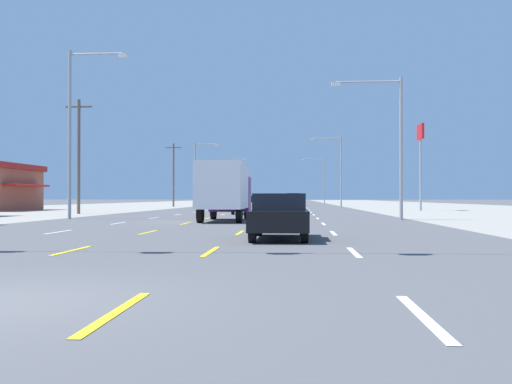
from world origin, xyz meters
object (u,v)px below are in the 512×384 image
object	(u,v)px
suv_far_left_farther	(231,199)
streetlight_right_row_1	(338,166)
sedan_center_turn_mid	(244,205)
streetlight_right_row_0	(393,136)
sedan_far_left_farthest	(245,200)
streetlight_right_row_2	(322,177)
streetlight_left_row_2	(232,177)
box_truck_center_turn_near	(225,189)
sedan_inner_right_nearest	(280,216)
sedan_inner_left_distant_a	(262,200)
suv_inner_right_far	(293,199)
streetlight_left_row_0	(75,123)
streetlight_left_row_1	(197,170)
pole_sign_right_row_1	(420,144)
suv_far_left_midfar	(206,200)

from	to	relation	value
suv_far_left_farther	streetlight_right_row_1	bearing A→B (deg)	-46.64
sedan_center_turn_mid	streetlight_right_row_0	distance (m)	15.66
sedan_far_left_farthest	streetlight_right_row_2	world-z (taller)	streetlight_right_row_2
streetlight_left_row_2	streetlight_right_row_1	bearing A→B (deg)	-66.44
box_truck_center_turn_near	sedan_inner_right_nearest	bearing A→B (deg)	-75.79
sedan_far_left_farthest	sedan_inner_left_distant_a	distance (m)	5.09
suv_inner_right_far	streetlight_right_row_2	world-z (taller)	streetlight_right_row_2
sedan_inner_right_nearest	streetlight_right_row_2	bearing A→B (deg)	86.62
streetlight_left_row_0	streetlight_left_row_2	distance (m)	89.64
sedan_far_left_farthest	streetlight_right_row_2	xyz separation A→B (m)	(16.69, -0.15, 5.05)
sedan_far_left_farthest	streetlight_left_row_0	xyz separation A→B (m)	(-2.73, -89.79, 5.22)
box_truck_center_turn_near	suv_inner_right_far	bearing A→B (deg)	86.24
suv_far_left_farther	sedan_far_left_farthest	xyz separation A→B (m)	(-0.07, 27.27, -0.27)
sedan_center_turn_mid	streetlight_left_row_2	distance (m)	79.04
suv_far_left_farther	sedan_inner_left_distant_a	distance (m)	31.17
suv_inner_right_far	streetlight_left_row_1	distance (m)	16.08
sedan_far_left_farthest	streetlight_left_row_1	bearing A→B (deg)	-93.47
streetlight_right_row_1	streetlight_left_row_1	bearing A→B (deg)	180.00
sedan_center_turn_mid	suv_far_left_farther	world-z (taller)	suv_far_left_farther
sedan_inner_right_nearest	pole_sign_right_row_1	size ratio (longest dim) A/B	0.51
box_truck_center_turn_near	suv_far_left_midfar	size ratio (longest dim) A/B	1.47
streetlight_right_row_1	streetlight_right_row_2	distance (m)	44.82
suv_far_left_farther	streetlight_left_row_0	world-z (taller)	streetlight_left_row_0
sedan_center_turn_mid	streetlight_right_row_1	xyz separation A→B (m)	(9.94, 33.47, 4.91)
streetlight_right_row_1	streetlight_right_row_2	world-z (taller)	streetlight_right_row_2
sedan_inner_right_nearest	sedan_far_left_farthest	distance (m)	106.67
sedan_inner_left_distant_a	streetlight_left_row_1	world-z (taller)	streetlight_left_row_1
sedan_center_turn_mid	streetlight_right_row_2	distance (m)	79.07
sedan_inner_right_nearest	streetlight_right_row_0	size ratio (longest dim) A/B	0.53
streetlight_right_row_0	streetlight_right_row_2	xyz separation A→B (m)	(-0.08, 89.64, 0.78)
sedan_inner_left_distant_a	streetlight_right_row_0	distance (m)	94.54
suv_inner_right_far	streetlight_left_row_2	world-z (taller)	streetlight_left_row_2
streetlight_right_row_0	streetlight_left_row_1	size ratio (longest dim) A/B	0.94
sedan_far_left_farthest	streetlight_right_row_0	bearing A→B (deg)	-79.42
suv_far_left_midfar	streetlight_right_row_1	xyz separation A→B (m)	(16.51, 11.06, 4.64)
sedan_far_left_farthest	streetlight_right_row_2	bearing A→B (deg)	-0.52
sedan_inner_left_distant_a	streetlight_right_row_0	xyz separation A→B (m)	(13.29, -93.50, 4.27)
sedan_inner_right_nearest	suv_far_left_midfar	size ratio (longest dim) A/B	0.92
suv_far_left_farther	streetlight_left_row_1	bearing A→B (deg)	-98.99
box_truck_center_turn_near	sedan_far_left_farthest	bearing A→B (deg)	94.31
suv_far_left_farther	streetlight_left_row_0	bearing A→B (deg)	-92.57
streetlight_left_row_1	sedan_far_left_farthest	bearing A→B (deg)	86.53
pole_sign_right_row_1	streetlight_right_row_1	bearing A→B (deg)	108.67
sedan_inner_right_nearest	pole_sign_right_row_1	xyz separation A→B (m)	(13.22, 40.91, 6.02)
suv_inner_right_far	suv_far_left_farther	world-z (taller)	same
streetlight_right_row_0	streetlight_left_row_1	bearing A→B (deg)	113.50
sedan_center_turn_mid	streetlight_right_row_1	distance (m)	35.26
streetlight_left_row_2	suv_far_left_farther	bearing A→B (deg)	-84.06
suv_far_left_farther	streetlight_left_row_0	xyz separation A→B (m)	(-2.80, -62.52, 4.95)
sedan_center_turn_mid	suv_far_left_midfar	distance (m)	23.35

